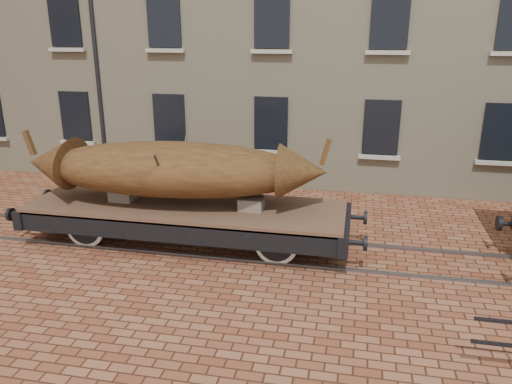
# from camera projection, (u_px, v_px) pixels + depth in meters

# --- Properties ---
(ground) EXTENTS (90.00, 90.00, 0.00)m
(ground) POSITION_uv_depth(u_px,v_px,m) (337.00, 256.00, 11.82)
(ground) COLOR brown
(rail_track) EXTENTS (30.00, 1.52, 0.06)m
(rail_track) POSITION_uv_depth(u_px,v_px,m) (337.00, 255.00, 11.81)
(rail_track) COLOR #59595E
(rail_track) RESTS_ON ground
(flatcar_wagon) EXTENTS (8.75, 2.37, 1.32)m
(flatcar_wagon) POSITION_uv_depth(u_px,v_px,m) (186.00, 212.00, 12.28)
(flatcar_wagon) COLOR brown
(flatcar_wagon) RESTS_ON ground
(iron_boat) EXTENTS (7.49, 2.51, 1.75)m
(iron_boat) POSITION_uv_depth(u_px,v_px,m) (173.00, 169.00, 11.99)
(iron_boat) COLOR brown
(iron_boat) RESTS_ON flatcar_wagon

